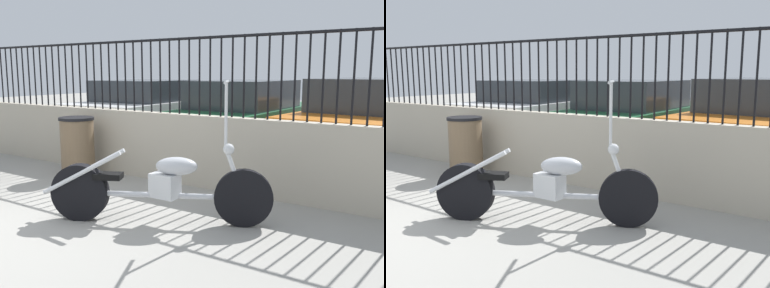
# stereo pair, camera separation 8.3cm
# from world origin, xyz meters

# --- Properties ---
(low_wall) EXTENTS (8.09, 0.18, 0.94)m
(low_wall) POSITION_xyz_m (0.00, 2.49, 0.47)
(low_wall) COLOR #B2A893
(low_wall) RESTS_ON ground_plane
(fence_railing) EXTENTS (8.09, 0.04, 1.00)m
(fence_railing) POSITION_xyz_m (-0.00, 2.49, 1.57)
(fence_railing) COLOR black
(fence_railing) RESTS_ON low_wall
(motorcycle_silver) EXTENTS (2.12, 1.14, 1.43)m
(motorcycle_silver) POSITION_xyz_m (1.13, 1.02, 0.37)
(motorcycle_silver) COLOR black
(motorcycle_silver) RESTS_ON ground_plane
(trash_bin) EXTENTS (0.50, 0.50, 0.86)m
(trash_bin) POSITION_xyz_m (-0.98, 1.99, 0.43)
(trash_bin) COLOR brown
(trash_bin) RESTS_ON ground_plane
(car_white) EXTENTS (2.09, 4.11, 1.32)m
(car_white) POSITION_xyz_m (-2.31, 5.31, 0.67)
(car_white) COLOR black
(car_white) RESTS_ON ground_plane
(car_green) EXTENTS (1.76, 4.32, 1.34)m
(car_green) POSITION_xyz_m (-0.05, 5.60, 0.67)
(car_green) COLOR black
(car_green) RESTS_ON ground_plane
(car_orange) EXTENTS (2.24, 4.71, 1.40)m
(car_orange) POSITION_xyz_m (2.48, 5.45, 0.70)
(car_orange) COLOR black
(car_orange) RESTS_ON ground_plane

